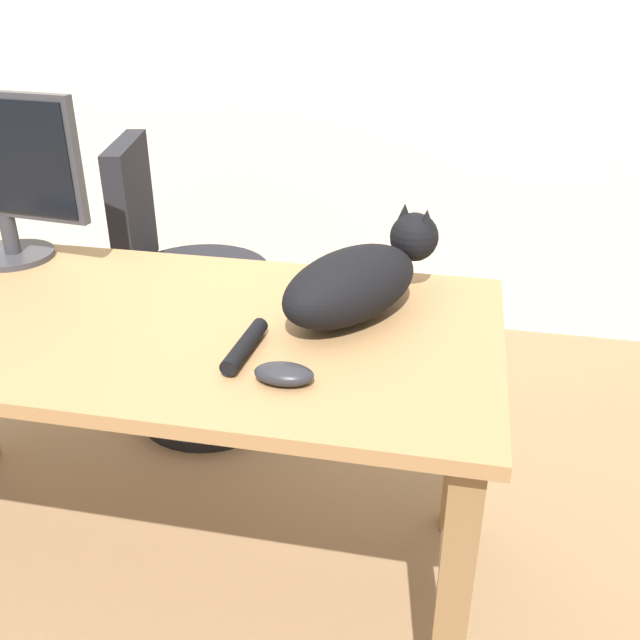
# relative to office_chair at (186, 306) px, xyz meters

# --- Properties ---
(ground_plane) EXTENTS (8.00, 8.00, 0.00)m
(ground_plane) POSITION_rel_office_chair_xyz_m (0.17, -0.68, -0.41)
(ground_plane) COLOR #846647
(desk) EXTENTS (1.56, 0.72, 0.73)m
(desk) POSITION_rel_office_chair_xyz_m (0.17, -0.68, 0.22)
(desk) COLOR #9E7247
(desk) RESTS_ON ground_plane
(office_chair) EXTENTS (0.49, 0.48, 0.94)m
(office_chair) POSITION_rel_office_chair_xyz_m (0.00, 0.00, 0.00)
(office_chair) COLOR black
(office_chair) RESTS_ON ground_plane
(cat) EXTENTS (0.36, 0.53, 0.20)m
(cat) POSITION_rel_office_chair_xyz_m (0.64, -0.58, 0.40)
(cat) COLOR black
(cat) RESTS_ON desk
(computer_mouse) EXTENTS (0.11, 0.06, 0.04)m
(computer_mouse) POSITION_rel_office_chair_xyz_m (0.56, -0.88, 0.33)
(computer_mouse) COLOR #232328
(computer_mouse) RESTS_ON desk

